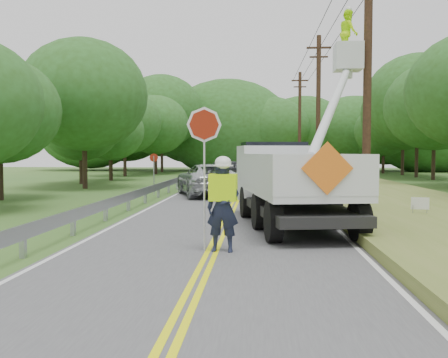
{
  "coord_description": "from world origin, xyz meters",
  "views": [
    {
      "loc": [
        1.07,
        -9.63,
        2.32
      ],
      "look_at": [
        0.0,
        6.0,
        1.5
      ],
      "focal_mm": 40.29,
      "sensor_mm": 36.0,
      "label": 1
    }
  ],
  "objects": [
    {
      "name": "flagger",
      "position": [
        0.24,
        1.94,
        1.21
      ],
      "size": [
        1.23,
        0.55,
        3.37
      ],
      "color": "#191E33",
      "rests_on": "road"
    },
    {
      "name": "treeline_horizon",
      "position": [
        1.14,
        55.96,
        5.5
      ],
      "size": [
        57.93,
        14.32,
        12.83
      ],
      "color": "#294F1A",
      "rests_on": "ground"
    },
    {
      "name": "treeline_left",
      "position": [
        -10.73,
        33.33,
        5.71
      ],
      "size": [
        10.09,
        56.49,
        11.64
      ],
      "color": "#332319",
      "rests_on": "ground"
    },
    {
      "name": "suv_silver",
      "position": [
        -1.62,
        17.23,
        0.87
      ],
      "size": [
        4.4,
        6.67,
        1.7
      ],
      "primitive_type": "imported",
      "rotation": [
        0.0,
        0.0,
        3.42
      ],
      "color": "#B8BBBF",
      "rests_on": "road"
    },
    {
      "name": "guardrail",
      "position": [
        -4.02,
        14.91,
        0.55
      ],
      "size": [
        0.18,
        48.0,
        0.77
      ],
      "color": "#9DA0A6",
      "rests_on": "ground"
    },
    {
      "name": "yard_sign",
      "position": [
        6.47,
        7.48,
        0.6
      ],
      "size": [
        0.57,
        0.16,
        0.83
      ],
      "color": "white",
      "rests_on": "ground"
    },
    {
      "name": "suv_darkgrey",
      "position": [
        -1.38,
        26.27,
        0.89
      ],
      "size": [
        3.72,
        6.36,
        1.73
      ],
      "primitive_type": "imported",
      "rotation": [
        0.0,
        0.0,
        3.37
      ],
      "color": "#3A3D43",
      "rests_on": "road"
    },
    {
      "name": "bucket_truck",
      "position": [
        2.1,
        7.41,
        1.67
      ],
      "size": [
        4.55,
        8.06,
        7.44
      ],
      "color": "black",
      "rests_on": "road"
    },
    {
      "name": "ground",
      "position": [
        0.0,
        0.0,
        0.0
      ],
      "size": [
        140.0,
        140.0,
        0.0
      ],
      "primitive_type": "plane",
      "color": "#2E5822",
      "rests_on": "ground"
    },
    {
      "name": "tall_grass_verge",
      "position": [
        7.1,
        14.0,
        0.15
      ],
      "size": [
        7.0,
        96.0,
        0.3
      ],
      "primitive_type": "cube",
      "color": "olive",
      "rests_on": "ground"
    },
    {
      "name": "stop_sign_permanent",
      "position": [
        -4.7,
        17.77,
        1.5
      ],
      "size": [
        0.47,
        0.18,
        2.29
      ],
      "color": "#9DA0A6",
      "rests_on": "ground"
    },
    {
      "name": "road",
      "position": [
        0.0,
        14.0,
        0.01
      ],
      "size": [
        7.2,
        96.0,
        0.03
      ],
      "color": "#4C4C4E",
      "rests_on": "ground"
    },
    {
      "name": "utility_poles",
      "position": [
        5.0,
        17.02,
        5.27
      ],
      "size": [
        1.6,
        43.3,
        10.0
      ],
      "color": "black",
      "rests_on": "ground"
    }
  ]
}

